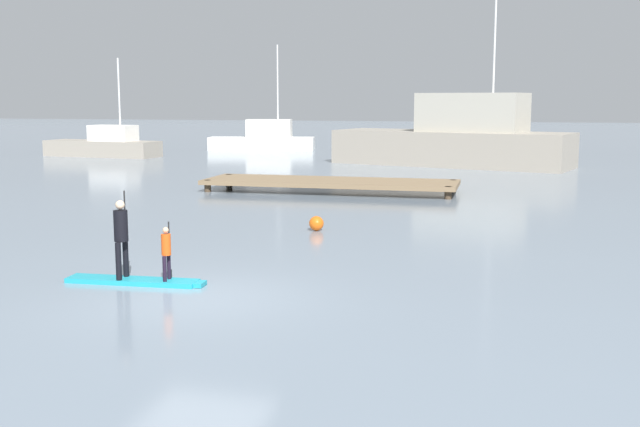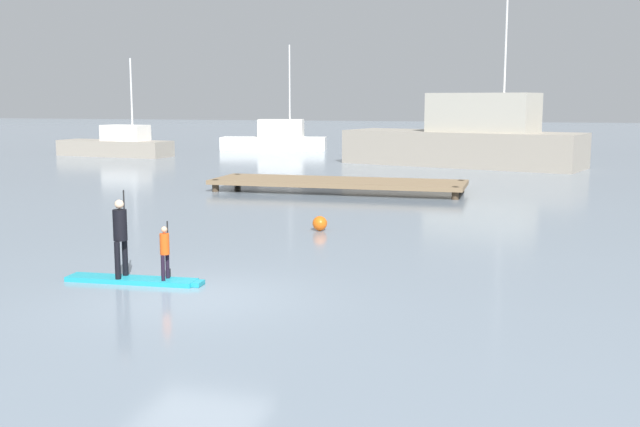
{
  "view_description": "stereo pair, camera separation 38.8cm",
  "coord_description": "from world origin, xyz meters",
  "px_view_note": "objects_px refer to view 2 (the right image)",
  "views": [
    {
      "loc": [
        5.7,
        -13.47,
        3.82
      ],
      "look_at": [
        1.51,
        3.56,
        1.19
      ],
      "focal_mm": 42.88,
      "sensor_mm": 36.0,
      "label": 1
    },
    {
      "loc": [
        6.08,
        -13.38,
        3.82
      ],
      "look_at": [
        1.51,
        3.56,
        1.19
      ],
      "focal_mm": 42.88,
      "sensor_mm": 36.0,
      "label": 2
    }
  ],
  "objects_px": {
    "paddler_child_solo": "(165,250)",
    "fishing_boat_white_large": "(467,139)",
    "paddleboard_near": "(135,280)",
    "motor_boat_small_navy": "(276,138)",
    "mooring_buoy_near": "(320,223)",
    "paddler_adult": "(120,233)",
    "fishing_boat_green_midground": "(117,145)"
  },
  "relations": [
    {
      "from": "paddler_child_solo",
      "to": "fishing_boat_white_large",
      "type": "relative_size",
      "value": 0.08
    },
    {
      "from": "paddleboard_near",
      "to": "paddler_child_solo",
      "type": "distance_m",
      "value": 0.98
    },
    {
      "from": "fishing_boat_white_large",
      "to": "motor_boat_small_navy",
      "type": "xyz_separation_m",
      "value": [
        -15.1,
        10.55,
        -0.69
      ]
    },
    {
      "from": "motor_boat_small_navy",
      "to": "fishing_boat_white_large",
      "type": "bearing_deg",
      "value": -34.95
    },
    {
      "from": "paddleboard_near",
      "to": "mooring_buoy_near",
      "type": "distance_m",
      "value": 7.5
    },
    {
      "from": "paddleboard_near",
      "to": "mooring_buoy_near",
      "type": "xyz_separation_m",
      "value": [
        2.1,
        7.2,
        0.17
      ]
    },
    {
      "from": "paddleboard_near",
      "to": "motor_boat_small_navy",
      "type": "bearing_deg",
      "value": 104.34
    },
    {
      "from": "paddler_adult",
      "to": "paddler_child_solo",
      "type": "xyz_separation_m",
      "value": [
        0.98,
        0.06,
        -0.32
      ]
    },
    {
      "from": "fishing_boat_green_midground",
      "to": "paddler_adult",
      "type": "bearing_deg",
      "value": -60.03
    },
    {
      "from": "fishing_boat_green_midground",
      "to": "motor_boat_small_navy",
      "type": "relative_size",
      "value": 1.0
    },
    {
      "from": "paddleboard_near",
      "to": "paddler_adult",
      "type": "distance_m",
      "value": 1.04
    },
    {
      "from": "paddler_child_solo",
      "to": "fishing_boat_white_large",
      "type": "distance_m",
      "value": 30.9
    },
    {
      "from": "fishing_boat_white_large",
      "to": "mooring_buoy_near",
      "type": "height_order",
      "value": "fishing_boat_white_large"
    },
    {
      "from": "paddleboard_near",
      "to": "paddler_adult",
      "type": "bearing_deg",
      "value": -178.3
    },
    {
      "from": "fishing_boat_green_midground",
      "to": "paddler_child_solo",
      "type": "bearing_deg",
      "value": -58.69
    },
    {
      "from": "mooring_buoy_near",
      "to": "motor_boat_small_navy",
      "type": "bearing_deg",
      "value": 110.37
    },
    {
      "from": "paddler_child_solo",
      "to": "mooring_buoy_near",
      "type": "relative_size",
      "value": 2.78
    },
    {
      "from": "paddler_child_solo",
      "to": "fishing_boat_green_midground",
      "type": "bearing_deg",
      "value": 121.31
    },
    {
      "from": "paddleboard_near",
      "to": "motor_boat_small_navy",
      "type": "xyz_separation_m",
      "value": [
        -10.54,
        41.25,
        0.82
      ]
    },
    {
      "from": "paddler_child_solo",
      "to": "fishing_boat_white_large",
      "type": "height_order",
      "value": "fishing_boat_white_large"
    },
    {
      "from": "paddler_adult",
      "to": "motor_boat_small_navy",
      "type": "xyz_separation_m",
      "value": [
        -10.26,
        41.26,
        -0.18
      ]
    },
    {
      "from": "fishing_boat_white_large",
      "to": "fishing_boat_green_midground",
      "type": "height_order",
      "value": "fishing_boat_white_large"
    },
    {
      "from": "paddler_adult",
      "to": "fishing_boat_green_midground",
      "type": "distance_m",
      "value": 37.24
    },
    {
      "from": "paddler_child_solo",
      "to": "fishing_boat_green_midground",
      "type": "relative_size",
      "value": 0.15
    },
    {
      "from": "fishing_boat_white_large",
      "to": "fishing_boat_green_midground",
      "type": "distance_m",
      "value": 23.51
    },
    {
      "from": "motor_boat_small_navy",
      "to": "mooring_buoy_near",
      "type": "distance_m",
      "value": 36.33
    },
    {
      "from": "paddleboard_near",
      "to": "paddler_adult",
      "type": "height_order",
      "value": "paddler_adult"
    },
    {
      "from": "paddler_child_solo",
      "to": "paddleboard_near",
      "type": "bearing_deg",
      "value": -176.03
    },
    {
      "from": "paddler_adult",
      "to": "fishing_boat_white_large",
      "type": "distance_m",
      "value": 31.09
    },
    {
      "from": "paddleboard_near",
      "to": "mooring_buoy_near",
      "type": "bearing_deg",
      "value": 73.73
    },
    {
      "from": "paddler_child_solo",
      "to": "motor_boat_small_navy",
      "type": "relative_size",
      "value": 0.15
    },
    {
      "from": "motor_boat_small_navy",
      "to": "mooring_buoy_near",
      "type": "relative_size",
      "value": 18.91
    }
  ]
}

